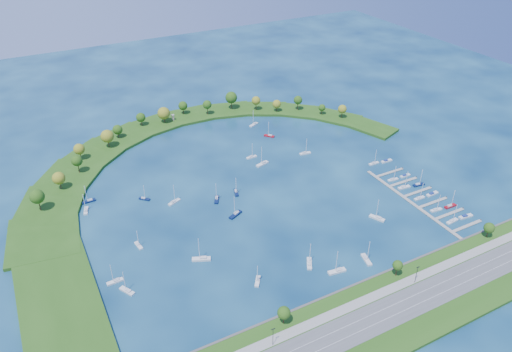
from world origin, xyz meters
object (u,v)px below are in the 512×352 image
moored_boat_17 (258,281)px  moored_boat_18 (269,136)px  moored_boat_0 (251,157)px  moored_boat_9 (138,245)px  docked_boat_2 (436,209)px  docked_boat_7 (419,184)px  moored_boat_10 (236,192)px  moored_boat_19 (115,281)px  dock_system (420,199)px  docked_boat_8 (393,179)px  moored_boat_4 (309,263)px  docked_boat_6 (404,187)px  moored_boat_11 (366,259)px  docked_boat_9 (405,176)px  moored_boat_5 (262,163)px  moored_boat_7 (174,202)px  moored_boat_12 (201,258)px  docked_boat_11 (386,161)px  moored_boat_2 (217,199)px  moored_boat_20 (144,198)px  moored_boat_3 (377,218)px  harbor_tower (173,117)px  moored_boat_1 (86,210)px  docked_boat_10 (374,163)px  docked_boat_5 (432,194)px  moored_boat_6 (236,214)px  moored_boat_16 (127,290)px  docked_boat_4 (419,198)px  docked_boat_1 (466,216)px  moored_boat_13 (254,124)px  moored_boat_14 (337,271)px  docked_boat_0 (452,221)px  moored_boat_8 (89,201)px  moored_boat_15 (305,153)px

moored_boat_17 → moored_boat_18: moored_boat_18 is taller
moored_boat_0 → moored_boat_9: 113.77m
moored_boat_18 → docked_boat_2: bearing=155.9°
docked_boat_7 → docked_boat_2: bearing=-104.7°
moored_boat_10 → moored_boat_19: 97.40m
dock_system → docked_boat_8: 24.92m
moored_boat_4 → docked_boat_6: bearing=-39.3°
moored_boat_11 → docked_boat_9: size_ratio=1.72×
dock_system → moored_boat_5: moored_boat_5 is taller
moored_boat_7 → moored_boat_10: moored_boat_7 is taller
moored_boat_12 → docked_boat_8: size_ratio=1.33×
moored_boat_11 → docked_boat_11: size_ratio=1.57×
docked_boat_11 → docked_boat_2: bearing=-100.9°
moored_boat_12 → docked_boat_8: moored_boat_12 is taller
moored_boat_2 → docked_boat_9: moored_boat_2 is taller
moored_boat_0 → docked_boat_2: size_ratio=1.03×
moored_boat_20 → moored_boat_9: bearing=-66.1°
moored_boat_3 → docked_boat_6: size_ratio=1.09×
harbor_tower → moored_boat_11: (33.62, -204.36, -3.49)m
moored_boat_1 → docked_boat_10: moored_boat_1 is taller
moored_boat_17 → docked_boat_5: bearing=132.2°
moored_boat_17 → docked_boat_2: bearing=126.4°
moored_boat_0 → moored_boat_2: (-43.15, -36.67, 0.03)m
moored_boat_2 → moored_boat_6: (3.50, -19.75, 0.05)m
moored_boat_18 → moored_boat_7: bearing=75.9°
moored_boat_9 → docked_boat_9: bearing=77.7°
moored_boat_16 → moored_boat_17: (59.08, -23.48, -0.04)m
docked_boat_4 → docked_boat_10: size_ratio=0.98×
moored_boat_16 → docked_boat_2: bearing=-125.4°
docked_boat_4 → moored_boat_20: bearing=152.2°
docked_boat_1 → docked_boat_7: size_ratio=0.78×
moored_boat_12 → moored_boat_13: size_ratio=1.10×
moored_boat_16 → moored_boat_9: bearing=-54.3°
moored_boat_6 → docked_boat_6: size_ratio=1.12×
moored_boat_14 → docked_boat_9: bearing=-142.6°
moored_boat_14 → docked_boat_5: 98.80m
moored_boat_10 → docked_boat_1: size_ratio=1.27×
moored_boat_18 → docked_boat_0: (41.95, -143.34, 0.00)m
moored_boat_13 → moored_boat_9: bearing=14.1°
moored_boat_8 → moored_boat_4: bearing=125.9°
docked_boat_0 → docked_boat_8: size_ratio=1.11×
moored_boat_5 → docked_boat_2: bearing=108.9°
moored_boat_0 → docked_boat_11: moored_boat_0 is taller
docked_boat_2 → moored_boat_4: bearing=-171.7°
moored_boat_19 → docked_boat_4: 186.28m
moored_boat_20 → moored_boat_10: bearing=24.0°
moored_boat_15 → dock_system: bearing=-62.4°
moored_boat_15 → moored_boat_20: (-119.44, -2.18, -0.05)m
moored_boat_12 → moored_boat_20: moored_boat_12 is taller
moored_boat_3 → docked_boat_9: 55.00m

